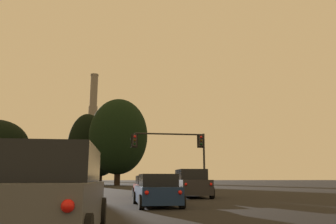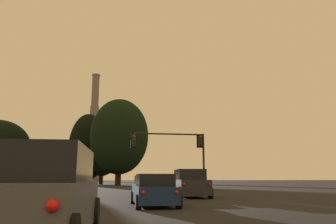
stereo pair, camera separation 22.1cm
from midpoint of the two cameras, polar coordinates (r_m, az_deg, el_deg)
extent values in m
cube|color=maroon|center=(22.01, -3.22, -13.36)|extent=(1.86, 4.62, 0.70)
cube|color=black|center=(22.23, -3.27, -11.73)|extent=(1.65, 2.22, 0.55)
cylinder|color=black|center=(23.83, -5.90, -13.67)|extent=(0.23, 0.64, 0.64)
cylinder|color=black|center=(24.01, -1.59, -13.71)|extent=(0.23, 0.64, 0.64)
cylinder|color=black|center=(20.04, -5.20, -14.10)|extent=(0.23, 0.64, 0.64)
cylinder|color=black|center=(20.25, -0.07, -14.12)|extent=(0.23, 0.64, 0.64)
sphere|color=red|center=(19.63, -4.61, -13.11)|extent=(0.17, 0.17, 0.17)
sphere|color=red|center=(19.80, -0.34, -13.13)|extent=(0.17, 0.17, 0.17)
cube|color=#232328|center=(22.89, 4.13, -12.88)|extent=(2.11, 4.87, 0.95)
cube|color=black|center=(23.00, 4.05, -10.82)|extent=(1.89, 2.87, 0.70)
cylinder|color=black|center=(24.66, 1.10, -13.52)|extent=(0.25, 0.77, 0.76)
cylinder|color=black|center=(24.97, 5.50, -13.44)|extent=(0.25, 0.77, 0.76)
cylinder|color=black|center=(20.85, 2.51, -13.87)|extent=(0.25, 0.77, 0.76)
cylinder|color=black|center=(21.22, 7.68, -13.74)|extent=(0.25, 0.77, 0.76)
sphere|color=red|center=(20.37, 3.17, -12.47)|extent=(0.17, 0.17, 0.17)
sphere|color=red|center=(20.68, 7.54, -12.38)|extent=(0.17, 0.17, 0.17)
cube|color=#4C4F54|center=(6.98, -21.07, -15.26)|extent=(2.02, 4.84, 0.95)
cube|color=black|center=(7.09, -20.36, -8.55)|extent=(1.84, 2.84, 0.70)
cylinder|color=black|center=(9.10, -24.31, -15.90)|extent=(0.24, 0.76, 0.76)
cylinder|color=black|center=(8.77, -11.96, -16.84)|extent=(0.24, 0.76, 0.76)
sphere|color=red|center=(4.45, -18.12, -15.29)|extent=(0.17, 0.17, 0.17)
cube|color=navy|center=(15.51, -2.10, -14.13)|extent=(1.80, 4.03, 0.72)
cube|color=black|center=(15.10, -1.87, -11.80)|extent=(1.60, 1.93, 0.55)
cylinder|color=black|center=(17.05, -5.76, -14.61)|extent=(0.23, 0.60, 0.60)
cylinder|color=black|center=(17.25, 0.00, -14.63)|extent=(0.23, 0.60, 0.60)
cylinder|color=black|center=(13.81, -4.74, -15.36)|extent=(0.23, 0.60, 0.60)
cylinder|color=black|center=(14.07, 2.34, -15.32)|extent=(0.23, 0.60, 0.60)
sphere|color=red|center=(13.42, -3.86, -13.84)|extent=(0.17, 0.17, 0.17)
sphere|color=red|center=(13.63, 2.01, -13.83)|extent=(0.17, 0.17, 0.17)
cylinder|color=black|center=(30.15, 6.45, -8.77)|extent=(0.18, 0.18, 5.30)
cylinder|color=black|center=(30.14, 6.56, -13.72)|extent=(0.40, 0.40, 0.10)
cube|color=#282828|center=(30.23, 5.83, -5.02)|extent=(0.34, 0.34, 1.04)
cube|color=black|center=(30.41, 5.74, -5.06)|extent=(0.58, 0.03, 1.25)
sphere|color=red|center=(30.09, 5.91, -4.37)|extent=(0.22, 0.22, 0.22)
sphere|color=#352604|center=(30.05, 5.92, -4.98)|extent=(0.22, 0.22, 0.22)
sphere|color=black|center=(30.01, 5.93, -5.59)|extent=(0.22, 0.22, 0.22)
cylinder|color=black|center=(29.72, 0.42, -3.86)|extent=(6.33, 0.14, 0.14)
sphere|color=black|center=(30.38, 6.34, -3.96)|extent=(0.18, 0.18, 0.18)
cube|color=#282828|center=(29.31, -5.71, -4.95)|extent=(0.34, 0.34, 1.04)
cube|color=black|center=(29.49, -5.73, -4.99)|extent=(0.58, 0.03, 1.25)
sphere|color=red|center=(29.16, -5.68, -4.28)|extent=(0.22, 0.22, 0.22)
sphere|color=#352604|center=(29.12, -5.69, -4.91)|extent=(0.22, 0.22, 0.22)
sphere|color=black|center=(29.08, -5.71, -5.54)|extent=(0.22, 0.22, 0.22)
cylinder|color=slate|center=(160.22, -13.16, -11.13)|extent=(7.88, 7.88, 3.13)
cylinder|color=gray|center=(160.54, -13.00, -7.66)|extent=(4.92, 4.92, 16.37)
cylinder|color=gray|center=(162.39, -12.74, -1.89)|extent=(4.24, 4.24, 16.37)
cylinder|color=gray|center=(165.85, -12.49, 3.69)|extent=(3.55, 3.55, 16.37)
cylinder|color=gray|center=(168.04, -12.38, 6.27)|extent=(3.97, 3.97, 0.70)
cylinder|color=black|center=(64.60, -8.59, -10.80)|extent=(1.14, 1.14, 3.87)
ellipsoid|color=black|center=(65.12, -8.39, -4.19)|extent=(11.39, 10.26, 14.84)
cylinder|color=black|center=(74.63, -11.48, -10.94)|extent=(0.88, 0.88, 3.46)
ellipsoid|color=black|center=(74.98, -11.27, -5.79)|extent=(8.84, 7.96, 13.36)
cylinder|color=black|center=(75.00, -13.99, -11.17)|extent=(0.83, 0.83, 2.58)
ellipsoid|color=black|center=(75.32, -13.74, -5.93)|extent=(8.35, 7.51, 14.92)
camera|label=1|loc=(0.11, -89.83, -0.03)|focal=35.00mm
camera|label=2|loc=(0.11, 90.17, 0.03)|focal=35.00mm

